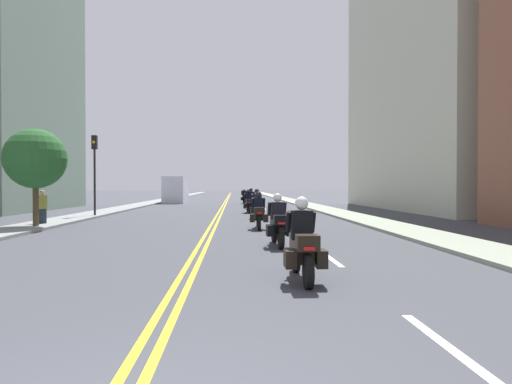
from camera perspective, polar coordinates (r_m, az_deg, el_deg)
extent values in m
plane|color=#3D3F46|center=(50.78, -3.96, -1.25)|extent=(264.00, 264.00, 0.00)
cube|color=gray|center=(51.52, -12.65, -1.17)|extent=(2.10, 144.00, 0.12)
cube|color=gray|center=(51.23, 4.77, -1.17)|extent=(2.10, 144.00, 0.12)
cube|color=yellow|center=(50.79, -4.10, -1.25)|extent=(0.12, 132.00, 0.01)
cube|color=yellow|center=(50.78, -3.83, -1.25)|extent=(0.12, 132.00, 0.01)
cube|color=silver|center=(5.62, 23.93, -18.07)|extent=(0.14, 2.40, 0.01)
cube|color=silver|center=(11.16, 9.73, -8.55)|extent=(0.14, 2.40, 0.01)
cube|color=silver|center=(17.01, 5.29, -5.31)|extent=(0.14, 2.40, 0.01)
cube|color=silver|center=(22.94, 3.16, -3.73)|extent=(0.14, 2.40, 0.01)
cube|color=silver|center=(28.90, 1.90, -2.79)|extent=(0.14, 2.40, 0.01)
cube|color=silver|center=(34.87, 1.08, -2.18)|extent=(0.14, 2.40, 0.01)
cube|color=silver|center=(40.85, 0.50, -1.74)|extent=(0.14, 2.40, 0.01)
cube|color=silver|center=(46.84, 0.07, -1.42)|extent=(0.14, 2.40, 0.01)
cube|color=silver|center=(52.83, -0.27, -1.17)|extent=(0.14, 2.40, 0.01)
cube|color=silver|center=(58.82, -0.54, -0.97)|extent=(0.14, 2.40, 0.01)
cube|color=beige|center=(37.92, 22.22, 15.09)|extent=(7.61, 21.80, 22.43)
cube|color=#2D3847|center=(38.70, 27.35, 6.33)|extent=(0.04, 18.31, 0.90)
cube|color=#2D3847|center=(39.78, 27.41, 15.21)|extent=(0.04, 18.31, 0.90)
cylinder|color=black|center=(9.29, 5.22, -8.55)|extent=(0.13, 0.61, 0.61)
cylinder|color=black|center=(7.83, 6.85, -10.31)|extent=(0.13, 0.61, 0.61)
cube|color=silver|center=(9.24, 5.23, -6.55)|extent=(0.14, 0.32, 0.04)
cube|color=black|center=(8.51, 5.97, -7.50)|extent=(0.33, 1.14, 0.40)
cube|color=black|center=(7.82, 6.76, -6.61)|extent=(0.40, 0.36, 0.28)
cube|color=red|center=(7.65, 7.01, -7.39)|extent=(0.20, 0.03, 0.06)
cube|color=black|center=(8.05, 4.49, -8.70)|extent=(0.20, 0.44, 0.32)
cube|color=black|center=(8.14, 8.44, -8.60)|extent=(0.20, 0.44, 0.32)
cube|color=#B2C1CC|center=(8.94, 5.48, -4.65)|extent=(0.36, 0.12, 0.36)
cube|color=black|center=(8.41, 6.03, -4.32)|extent=(0.40, 0.26, 0.56)
cylinder|color=black|center=(8.52, 4.27, -3.92)|extent=(0.10, 0.28, 0.45)
cylinder|color=black|center=(8.59, 7.45, -3.88)|extent=(0.10, 0.28, 0.45)
sphere|color=white|center=(8.41, 6.00, -1.47)|extent=(0.26, 0.26, 0.26)
cylinder|color=black|center=(14.00, 2.40, -5.27)|extent=(0.15, 0.67, 0.67)
cylinder|color=black|center=(12.53, 3.29, -5.99)|extent=(0.15, 0.67, 0.67)
cube|color=silver|center=(13.97, 2.40, -3.83)|extent=(0.15, 0.33, 0.04)
cube|color=black|center=(13.24, 2.82, -4.41)|extent=(0.36, 1.15, 0.40)
cube|color=black|center=(12.56, 3.24, -3.68)|extent=(0.41, 0.38, 0.28)
cube|color=red|center=(12.38, 3.37, -4.12)|extent=(0.20, 0.04, 0.06)
cube|color=black|center=(12.77, 1.85, -5.05)|extent=(0.22, 0.45, 0.32)
cube|color=black|center=(12.85, 4.33, -5.02)|extent=(0.22, 0.45, 0.32)
cube|color=#B2C1CC|center=(13.68, 2.54, -2.64)|extent=(0.36, 0.14, 0.36)
cube|color=black|center=(13.16, 2.85, -2.45)|extent=(0.41, 0.28, 0.51)
cylinder|color=black|center=(13.27, 1.73, -2.20)|extent=(0.11, 0.28, 0.45)
cylinder|color=black|center=(13.34, 3.78, -2.19)|extent=(0.11, 0.28, 0.45)
sphere|color=white|center=(13.17, 2.83, -0.72)|extent=(0.26, 0.26, 0.26)
cylinder|color=black|center=(19.35, 0.24, -3.69)|extent=(0.13, 0.60, 0.60)
cylinder|color=black|center=(17.75, 0.44, -4.09)|extent=(0.13, 0.60, 0.60)
cube|color=silver|center=(19.33, 0.24, -2.74)|extent=(0.15, 0.32, 0.04)
cube|color=black|center=(18.53, 0.34, -3.02)|extent=(0.34, 1.23, 0.40)
cube|color=black|center=(17.79, 0.43, -2.47)|extent=(0.41, 0.37, 0.28)
cube|color=red|center=(17.61, 0.45, -2.76)|extent=(0.20, 0.03, 0.06)
cube|color=black|center=(18.05, -0.50, -3.44)|extent=(0.21, 0.44, 0.32)
cube|color=black|center=(18.07, 1.28, -3.43)|extent=(0.21, 0.44, 0.32)
cube|color=#B2C1CC|center=(19.02, 0.28, -1.77)|extent=(0.36, 0.13, 0.36)
cube|color=black|center=(18.46, 0.34, -1.59)|extent=(0.40, 0.27, 0.53)
cylinder|color=black|center=(18.60, -0.42, -1.42)|extent=(0.10, 0.28, 0.45)
cylinder|color=black|center=(18.61, 1.06, -1.42)|extent=(0.10, 0.28, 0.45)
sphere|color=black|center=(18.47, 0.34, -0.34)|extent=(0.26, 0.26, 0.26)
cylinder|color=black|center=(25.09, -0.05, -2.64)|extent=(0.15, 0.62, 0.62)
cylinder|color=black|center=(23.47, 0.26, -2.88)|extent=(0.15, 0.62, 0.62)
cube|color=silver|center=(25.07, -0.05, -1.89)|extent=(0.15, 0.32, 0.04)
cube|color=black|center=(24.26, 0.10, -2.10)|extent=(0.35, 1.25, 0.40)
cube|color=black|center=(23.52, 0.25, -1.65)|extent=(0.41, 0.37, 0.28)
cube|color=red|center=(23.34, 0.28, -1.87)|extent=(0.20, 0.04, 0.06)
cube|color=black|center=(23.76, -0.48, -2.40)|extent=(0.21, 0.45, 0.32)
cube|color=black|center=(23.81, 0.87, -2.40)|extent=(0.21, 0.45, 0.32)
cube|color=#B2C1CC|center=(24.77, 0.01, -1.16)|extent=(0.36, 0.13, 0.36)
cube|color=black|center=(24.19, 0.11, -0.92)|extent=(0.41, 0.27, 0.60)
cylinder|color=black|center=(24.32, -0.48, -0.80)|extent=(0.11, 0.28, 0.45)
cylinder|color=black|center=(24.36, 0.65, -0.79)|extent=(0.11, 0.28, 0.45)
sphere|color=black|center=(24.21, 0.11, 0.12)|extent=(0.26, 0.26, 0.26)
cylinder|color=black|center=(30.18, -1.09, -2.07)|extent=(0.14, 0.61, 0.61)
cylinder|color=black|center=(28.64, -0.87, -2.23)|extent=(0.14, 0.61, 0.61)
cube|color=silver|center=(30.17, -1.09, -1.46)|extent=(0.15, 0.33, 0.04)
cube|color=black|center=(29.40, -0.98, -1.60)|extent=(0.37, 1.19, 0.40)
cube|color=black|center=(28.69, -0.88, -1.22)|extent=(0.41, 0.38, 0.28)
cube|color=red|center=(28.51, -0.86, -1.40)|extent=(0.20, 0.04, 0.06)
cube|color=black|center=(28.92, -1.47, -1.84)|extent=(0.22, 0.45, 0.32)
cube|color=black|center=(28.96, -0.37, -1.84)|extent=(0.22, 0.45, 0.32)
cube|color=#B2C1CC|center=(29.88, -1.05, -0.83)|extent=(0.36, 0.14, 0.36)
cube|color=black|center=(29.33, -0.98, -0.69)|extent=(0.41, 0.28, 0.53)
cylinder|color=black|center=(29.46, -1.46, -0.59)|extent=(0.11, 0.28, 0.45)
cylinder|color=black|center=(29.50, -0.53, -0.59)|extent=(0.11, 0.28, 0.45)
sphere|color=black|center=(29.35, -0.98, 0.10)|extent=(0.26, 0.26, 0.26)
cylinder|color=black|center=(34.97, -0.66, -1.66)|extent=(0.15, 0.64, 0.63)
cylinder|color=black|center=(33.45, -0.63, -1.77)|extent=(0.15, 0.64, 0.63)
cube|color=silver|center=(34.96, -0.66, -1.11)|extent=(0.15, 0.32, 0.04)
cube|color=black|center=(34.20, -0.65, -1.24)|extent=(0.35, 1.17, 0.40)
cube|color=black|center=(33.51, -0.63, -0.91)|extent=(0.41, 0.37, 0.28)
cube|color=red|center=(33.32, -0.63, -1.06)|extent=(0.20, 0.04, 0.06)
cube|color=black|center=(33.75, -1.11, -1.44)|extent=(0.21, 0.45, 0.32)
cube|color=black|center=(33.75, -0.16, -1.44)|extent=(0.21, 0.45, 0.32)
cube|color=#B2C1CC|center=(34.68, -0.66, -0.59)|extent=(0.36, 0.13, 0.36)
cube|color=black|center=(34.14, -0.65, -0.42)|extent=(0.41, 0.27, 0.59)
cylinder|color=black|center=(34.28, -1.05, -0.33)|extent=(0.11, 0.28, 0.45)
cylinder|color=black|center=(34.29, -0.25, -0.33)|extent=(0.11, 0.28, 0.45)
sphere|color=black|center=(34.16, -0.65, 0.31)|extent=(0.26, 0.26, 0.26)
cylinder|color=black|center=(40.80, -0.93, -1.32)|extent=(0.15, 0.61, 0.61)
cylinder|color=black|center=(39.30, -0.93, -1.40)|extent=(0.15, 0.61, 0.61)
cube|color=silver|center=(40.78, -0.93, -0.87)|extent=(0.15, 0.32, 0.04)
cube|color=black|center=(40.04, -0.93, -0.96)|extent=(0.36, 1.15, 0.40)
cube|color=black|center=(39.36, -0.93, -0.67)|extent=(0.41, 0.37, 0.28)
cube|color=red|center=(39.17, -0.93, -0.80)|extent=(0.20, 0.04, 0.06)
cube|color=black|center=(39.59, -1.34, -1.13)|extent=(0.21, 0.45, 0.32)
cube|color=black|center=(39.59, -0.53, -1.13)|extent=(0.21, 0.45, 0.32)
cube|color=#B2C1CC|center=(40.51, -0.93, -0.40)|extent=(0.36, 0.13, 0.36)
cube|color=black|center=(39.97, -0.93, -0.26)|extent=(0.41, 0.27, 0.58)
cylinder|color=black|center=(40.12, -1.28, -0.19)|extent=(0.11, 0.28, 0.45)
cylinder|color=black|center=(40.12, -0.59, -0.19)|extent=(0.11, 0.28, 0.45)
sphere|color=white|center=(40.00, -0.93, 0.36)|extent=(0.26, 0.26, 0.26)
cylinder|color=black|center=(45.58, -1.64, -1.07)|extent=(0.16, 0.66, 0.65)
cylinder|color=black|center=(44.07, -1.49, -1.14)|extent=(0.16, 0.66, 0.65)
cube|color=silver|center=(45.57, -1.64, -0.64)|extent=(0.16, 0.33, 0.04)
cube|color=black|center=(44.82, -1.57, -0.75)|extent=(0.38, 1.16, 0.40)
cube|color=black|center=(44.13, -1.50, -0.48)|extent=(0.42, 0.38, 0.28)
cube|color=red|center=(43.95, -1.48, -0.59)|extent=(0.20, 0.04, 0.06)
cube|color=black|center=(44.35, -1.88, -0.89)|extent=(0.22, 0.45, 0.32)
cube|color=black|center=(44.39, -1.16, -0.89)|extent=(0.22, 0.45, 0.32)
cube|color=#B2C1CC|center=(45.29, -1.61, -0.25)|extent=(0.37, 0.14, 0.36)
cube|color=black|center=(44.76, -1.56, -0.14)|extent=(0.41, 0.28, 0.55)
cylinder|color=black|center=(44.89, -1.88, -0.08)|extent=(0.12, 0.29, 0.45)
cylinder|color=black|center=(44.92, -1.27, -0.07)|extent=(0.12, 0.29, 0.45)
sphere|color=white|center=(44.78, -1.57, 0.39)|extent=(0.26, 0.26, 0.26)
cylinder|color=black|center=(26.89, -20.38, 1.14)|extent=(0.12, 0.12, 3.99)
cube|color=black|center=(27.00, -20.41, 6.12)|extent=(0.28, 0.28, 0.80)
sphere|color=yellow|center=(26.86, -20.51, 6.15)|extent=(0.18, 0.18, 0.18)
cube|color=#202B34|center=(21.91, -26.19, -3.01)|extent=(0.33, 0.28, 0.78)
cube|color=olive|center=(21.88, -26.20, -1.18)|extent=(0.41, 0.32, 0.62)
sphere|color=tan|center=(21.87, -26.21, -0.05)|extent=(0.22, 0.22, 0.22)
cylinder|color=#463B23|center=(20.70, -26.90, -1.42)|extent=(0.24, 0.24, 2.09)
sphere|color=#245B29|center=(20.71, -26.93, 3.93)|extent=(2.54, 2.54, 2.54)
cube|color=#B2B2CB|center=(50.45, -10.04, -0.03)|extent=(2.00, 1.80, 2.20)
cube|color=silver|center=(47.47, -10.49, 0.28)|extent=(2.20, 5.20, 2.80)
cylinder|color=black|center=(50.07, -10.09, -0.78)|extent=(2.00, 0.90, 0.90)
cylinder|color=black|center=(45.91, -10.75, -0.92)|extent=(2.00, 0.90, 0.90)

